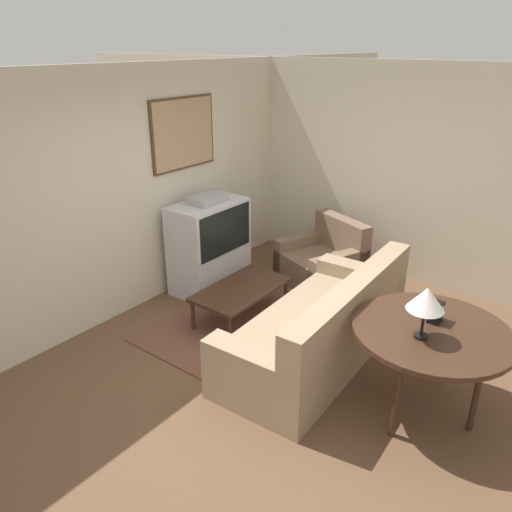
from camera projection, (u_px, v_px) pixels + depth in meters
The scene contains 11 objects.
ground_plane at pixel (286, 367), 4.81m from camera, with size 12.00×12.00×0.00m, color brown.
wall_back at pixel (129, 193), 5.47m from camera, with size 12.00×0.10×2.70m.
wall_right at pixel (408, 176), 6.19m from camera, with size 0.06×12.00×2.70m.
area_rug at pixel (242, 322), 5.57m from camera, with size 2.07×1.52×0.01m.
tv at pixel (209, 245), 6.17m from camera, with size 0.97×0.56×1.21m.
couch at pixel (321, 330), 4.85m from camera, with size 2.33×1.07×0.91m.
armchair at pixel (323, 262), 6.44m from camera, with size 1.12×1.15×0.81m.
coffee_table at pixel (241, 290), 5.53m from camera, with size 1.12×0.61×0.39m.
console_table at pixel (432, 336), 3.98m from camera, with size 1.26×1.26×0.79m.
table_lamp at pixel (426, 300), 3.72m from camera, with size 0.29×0.29×0.43m.
mantel_clock at pixel (436, 312), 4.04m from camera, with size 0.15×0.10×0.16m.
Camera 1 is at (-3.34, -2.19, 2.90)m, focal length 35.00 mm.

